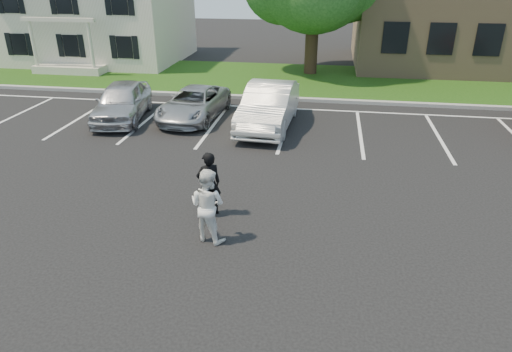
{
  "coord_description": "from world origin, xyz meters",
  "views": [
    {
      "loc": [
        1.52,
        -8.44,
        5.72
      ],
      "look_at": [
        0.0,
        1.0,
        1.25
      ],
      "focal_mm": 32.0,
      "sensor_mm": 36.0,
      "label": 1
    }
  ],
  "objects_px": {
    "man_black_suit": "(209,184)",
    "car_silver_west": "(122,101)",
    "man_white_shirt": "(208,205)",
    "car_white_sedan": "(269,106)",
    "car_silver_minivan": "(194,104)"
  },
  "relations": [
    {
      "from": "man_black_suit",
      "to": "car_silver_minivan",
      "type": "relative_size",
      "value": 0.38
    },
    {
      "from": "car_silver_west",
      "to": "car_white_sedan",
      "type": "bearing_deg",
      "value": -9.4
    },
    {
      "from": "car_silver_west",
      "to": "car_silver_minivan",
      "type": "bearing_deg",
      "value": 1.78
    },
    {
      "from": "man_white_shirt",
      "to": "car_white_sedan",
      "type": "relative_size",
      "value": 0.35
    },
    {
      "from": "car_silver_minivan",
      "to": "man_white_shirt",
      "type": "bearing_deg",
      "value": -67.19
    },
    {
      "from": "car_silver_west",
      "to": "car_white_sedan",
      "type": "distance_m",
      "value": 5.89
    },
    {
      "from": "man_white_shirt",
      "to": "car_white_sedan",
      "type": "xyz_separation_m",
      "value": [
        0.28,
        8.07,
        -0.05
      ]
    },
    {
      "from": "man_black_suit",
      "to": "car_silver_west",
      "type": "height_order",
      "value": "man_black_suit"
    },
    {
      "from": "man_black_suit",
      "to": "car_silver_west",
      "type": "relative_size",
      "value": 0.38
    },
    {
      "from": "man_white_shirt",
      "to": "car_silver_west",
      "type": "distance_m",
      "value": 9.82
    },
    {
      "from": "man_black_suit",
      "to": "car_white_sedan",
      "type": "bearing_deg",
      "value": -126.66
    },
    {
      "from": "man_black_suit",
      "to": "car_white_sedan",
      "type": "xyz_separation_m",
      "value": [
        0.54,
        6.96,
        -0.02
      ]
    },
    {
      "from": "man_white_shirt",
      "to": "car_silver_minivan",
      "type": "distance_m",
      "value": 9.07
    },
    {
      "from": "car_silver_west",
      "to": "car_silver_minivan",
      "type": "relative_size",
      "value": 0.99
    },
    {
      "from": "man_black_suit",
      "to": "car_silver_west",
      "type": "distance_m",
      "value": 8.77
    }
  ]
}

